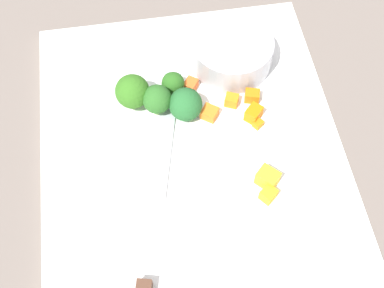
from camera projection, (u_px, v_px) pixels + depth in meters
name	position (u px, v px, depth m)	size (l,w,h in m)	color
ground_plane	(192.00, 153.00, 0.60)	(4.00, 4.00, 0.00)	slate
cutting_board	(192.00, 151.00, 0.59)	(0.42, 0.35, 0.01)	white
prep_bowl	(232.00, 52.00, 0.63)	(0.10, 0.10, 0.04)	#B5B7BF
chef_knife	(151.00, 239.00, 0.53)	(0.33, 0.10, 0.02)	silver
carrot_dice_0	(191.00, 85.00, 0.63)	(0.02, 0.01, 0.01)	orange
carrot_dice_1	(232.00, 100.00, 0.61)	(0.01, 0.02, 0.01)	orange
carrot_dice_2	(252.00, 96.00, 0.62)	(0.02, 0.01, 0.01)	orange
carrot_dice_3	(210.00, 113.00, 0.60)	(0.02, 0.02, 0.01)	orange
carrot_dice_4	(254.00, 114.00, 0.60)	(0.02, 0.02, 0.02)	orange
carrot_dice_5	(258.00, 124.00, 0.60)	(0.01, 0.01, 0.01)	orange
pepper_dice_0	(268.00, 194.00, 0.55)	(0.02, 0.01, 0.02)	yellow
pepper_dice_1	(268.00, 178.00, 0.56)	(0.02, 0.02, 0.02)	yellow
broccoli_floret_0	(187.00, 104.00, 0.59)	(0.04, 0.04, 0.04)	#88C354
broccoli_floret_1	(132.00, 92.00, 0.60)	(0.04, 0.04, 0.05)	#88B16A
broccoli_floret_2	(157.00, 100.00, 0.59)	(0.03, 0.03, 0.04)	#8BAF6A
broccoli_floret_3	(173.00, 83.00, 0.61)	(0.03, 0.03, 0.03)	#7FB167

